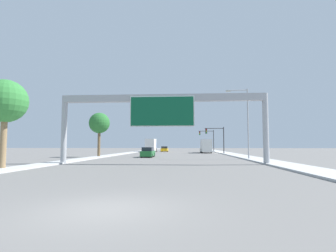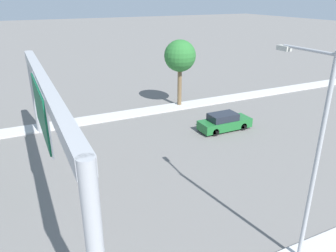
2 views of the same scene
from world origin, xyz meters
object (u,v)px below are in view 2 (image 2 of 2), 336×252
Objects in this scene: car_far_right at (224,122)px; palm_tree_background at (180,57)px; street_lamp_right at (312,146)px; sign_gantry at (45,105)px.

palm_tree_background is (-7.54, -0.43, 4.47)m from car_far_right.
car_far_right is 0.68× the size of palm_tree_background.
car_far_right is at bearing 157.42° from street_lamp_right.
street_lamp_right reaches higher than sign_gantry.
street_lamp_right is at bearing -13.85° from palm_tree_background.
sign_gantry is 15.59m from car_far_right.
car_far_right is 15.36m from street_lamp_right.
street_lamp_right is at bearing 41.48° from sign_gantry.
sign_gantry is 2.99× the size of palm_tree_background.
palm_tree_background is at bearing -176.75° from car_far_right.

